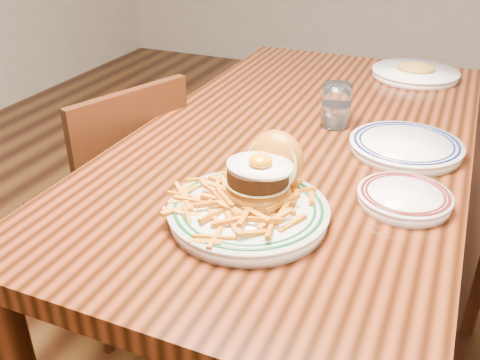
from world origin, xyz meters
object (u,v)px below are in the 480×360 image
at_px(chair_left, 119,200).
at_px(main_plate, 253,198).
at_px(table, 302,162).
at_px(side_plate, 405,197).

relative_size(chair_left, main_plate, 2.54).
distance_m(table, side_plate, 0.42).
distance_m(table, main_plate, 0.46).
bearing_deg(table, side_plate, -42.18).
bearing_deg(chair_left, table, 28.56).
relative_size(table, chair_left, 1.90).
xyz_separation_m(table, main_plate, (0.03, -0.44, 0.13)).
distance_m(main_plate, side_plate, 0.32).
bearing_deg(chair_left, side_plate, 8.00).
height_order(table, side_plate, side_plate).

